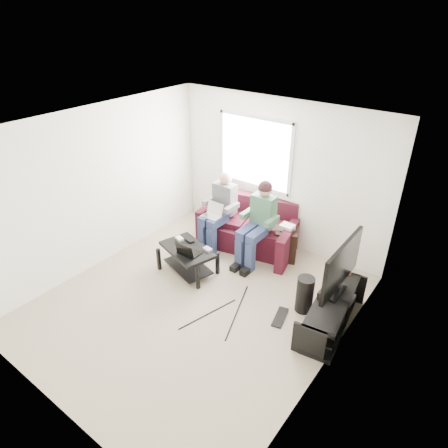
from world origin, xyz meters
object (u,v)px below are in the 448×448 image
Objects in this scene: sofa at (248,229)px; tv at (342,266)px; coffee_table at (188,254)px; tv_stand at (331,313)px; subwoofer at (305,294)px; end_table at (286,243)px.

sofa is 2.38m from tv.
tv_stand is at bearing 5.64° from coffee_table.
coffee_table is at bearing -171.99° from tv.
tv reaches higher than tv_stand.
sofa is 1.94m from subwoofer.
tv reaches higher than subwoofer.
end_table is (0.78, 0.00, -0.02)m from sofa.
sofa is at bearing 148.58° from subwoofer.
sofa is at bearing 77.22° from coffee_table.
coffee_table is (-0.30, -1.30, 0.01)m from sofa.
tv_stand is 0.45m from subwoofer.
subwoofer is at bearing 172.23° from tv_stand.
coffee_table is 2.40m from tv_stand.
subwoofer reaches higher than tv_stand.
sofa is 0.78m from end_table.
tv is (2.09, -0.97, 0.61)m from sofa.
coffee_table is at bearing -174.36° from tv_stand.
sofa is 1.34m from coffee_table.
sofa is at bearing 152.90° from tv_stand.
tv_stand is 0.72m from tv.
subwoofer is 0.85× the size of end_table.
end_table is (-0.87, 1.01, 0.02)m from subwoofer.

